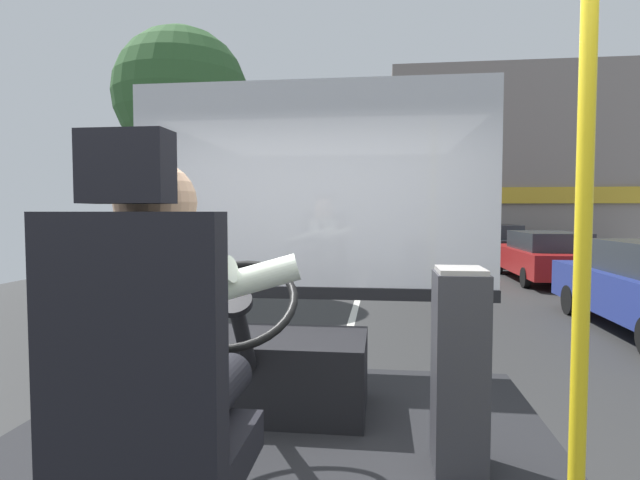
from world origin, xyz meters
name	(u,v)px	position (x,y,z in m)	size (l,w,h in m)	color
ground	(358,299)	(0.00, 8.80, -0.02)	(18.00, 44.00, 0.06)	#2C2C2C
driver_seat	(150,410)	(-0.15, -0.50, 1.26)	(0.48, 0.48, 1.26)	black
bus_driver	(167,333)	(-0.15, -0.38, 1.45)	(0.74, 0.56, 0.80)	black
steering_console	(262,369)	(-0.15, 0.81, 0.97)	(1.10, 1.04, 0.84)	black
handrail_pole	(583,234)	(1.01, -0.36, 1.74)	(0.04, 0.04, 2.00)	yellow
fare_box	(459,370)	(0.80, 0.31, 1.16)	(0.21, 0.26, 0.83)	#333338
windshield_panel	(310,214)	(0.00, 1.62, 1.79)	(2.50, 0.08, 1.48)	silver
street_tree	(181,97)	(-3.84, 8.88, 4.29)	(2.87, 2.87, 5.77)	#4C3828
shop_building	(538,166)	(6.80, 19.93, 3.69)	(11.90, 4.29, 7.39)	gray
parked_car_red	(544,256)	(4.71, 12.02, 0.67)	(1.78, 4.47, 1.29)	maroon
parked_car_black	(490,243)	(4.35, 16.91, 0.70)	(2.02, 4.36, 1.36)	black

